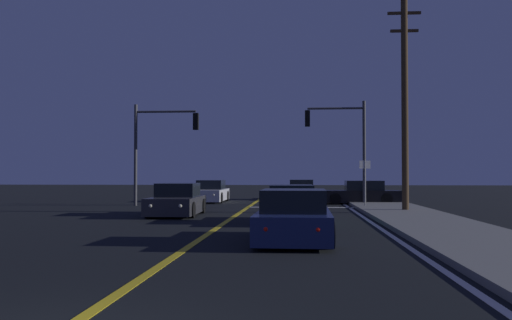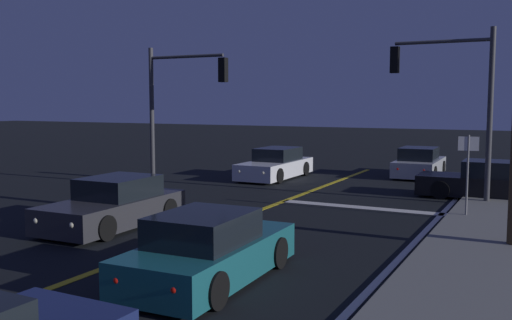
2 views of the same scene
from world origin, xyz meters
name	(u,v)px [view 1 (image 1 of 2)]	position (x,y,z in m)	size (l,w,h in m)	color
sidewalk_right	(442,227)	(7.03, 12.47, 0.07)	(3.20, 44.90, 0.15)	slate
lane_line_center	(217,228)	(0.00, 12.47, 0.01)	(0.20, 42.41, 0.01)	gold
lane_line_edge_right	(381,229)	(5.18, 12.47, 0.01)	(0.16, 42.41, 0.01)	silver
stop_bar	(301,207)	(2.72, 23.45, 0.01)	(5.43, 0.50, 0.01)	silver
car_parked_curb_teal	(291,206)	(2.34, 14.75, 0.58)	(1.97, 4.26, 1.34)	#195960
car_lead_oncoming_charcoal	(177,201)	(-2.47, 17.68, 0.58)	(2.01, 4.37, 1.34)	#2D2D33
car_following_oncoming_silver	(301,191)	(2.79, 32.19, 0.58)	(1.92, 4.17, 1.34)	#B2B5BA
car_far_approaching_navy	(294,219)	(2.48, 9.10, 0.58)	(1.99, 4.41, 1.34)	navy
car_mid_block_black	(360,194)	(6.16, 27.10, 0.58)	(4.66, 1.86, 1.34)	black
car_side_waiting_white	(211,192)	(-2.81, 28.76, 0.58)	(1.88, 4.73, 1.34)	silver
traffic_signal_near_right	(343,136)	(5.07, 25.75, 3.81)	(3.35, 0.28, 5.77)	#38383D
traffic_signal_far_left	(159,138)	(-4.96, 24.35, 3.66)	(3.54, 0.28, 5.51)	#38383D
utility_pole_right	(405,102)	(7.33, 19.84, 4.93)	(1.47, 0.30, 9.52)	#42301E
street_sign_corner	(365,176)	(5.93, 22.95, 1.64)	(0.56, 0.11, 2.45)	slate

